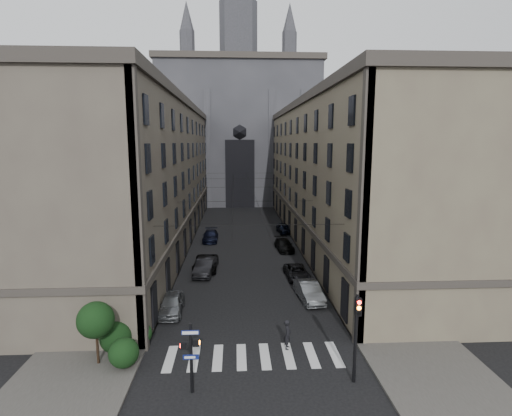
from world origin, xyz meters
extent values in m
plane|color=black|center=(0.00, 0.00, 0.00)|extent=(260.00, 260.00, 0.00)
cube|color=#383533|center=(-10.50, 36.00, 0.07)|extent=(7.00, 80.00, 0.15)
cube|color=#383533|center=(10.50, 36.00, 0.07)|extent=(7.00, 80.00, 0.15)
cube|color=beige|center=(0.00, 5.00, 0.01)|extent=(11.00, 3.20, 0.01)
cube|color=#4B4239|center=(-13.50, 36.00, 9.00)|extent=(13.00, 60.00, 18.00)
cube|color=#38332D|center=(-13.50, 36.00, 18.40)|extent=(13.60, 60.60, 0.90)
cube|color=#38332D|center=(-13.50, 36.00, 4.20)|extent=(13.40, 60.30, 0.50)
cube|color=brown|center=(13.50, 36.00, 9.00)|extent=(13.00, 60.00, 18.00)
cube|color=#38332D|center=(13.50, 36.00, 18.40)|extent=(13.60, 60.60, 0.90)
cube|color=#38332D|center=(13.50, 36.00, 4.20)|extent=(13.40, 60.30, 0.50)
cube|color=#2D2D33|center=(0.00, 75.00, 15.00)|extent=(34.00, 22.00, 30.00)
cube|color=#38332D|center=(0.00, 75.00, 30.50)|extent=(35.00, 23.00, 1.20)
cylinder|color=#2D2D33|center=(0.00, 75.00, 37.00)|extent=(8.40, 8.40, 14.00)
cone|color=#2D2D33|center=(-11.00, 72.00, 36.50)|extent=(3.20, 3.20, 13.00)
cone|color=#2D2D33|center=(11.00, 72.00, 36.50)|extent=(3.20, 3.20, 13.00)
cube|color=black|center=(0.00, 63.95, 7.00)|extent=(6.00, 0.30, 14.00)
cylinder|color=black|center=(-3.50, 1.50, 2.00)|extent=(0.18, 0.18, 4.00)
cube|color=orange|center=(-3.22, 1.50, 2.90)|extent=(0.34, 0.24, 0.38)
cube|color=#FF0C07|center=(-3.88, 1.60, 2.70)|extent=(0.34, 0.24, 0.38)
cube|color=navy|center=(-3.50, 1.37, 3.55)|extent=(0.95, 0.05, 0.24)
cube|color=navy|center=(-3.50, 1.37, 2.15)|extent=(0.85, 0.05, 0.27)
cylinder|color=black|center=(5.60, 2.00, 2.60)|extent=(0.20, 0.20, 5.20)
cube|color=black|center=(5.60, 1.78, 4.60)|extent=(0.34, 0.30, 1.00)
cylinder|color=#FF0C07|center=(5.60, 1.62, 4.92)|extent=(0.22, 0.05, 0.22)
cylinder|color=orange|center=(5.60, 1.62, 4.60)|extent=(0.22, 0.05, 0.22)
cylinder|color=black|center=(5.60, 1.62, 4.28)|extent=(0.22, 0.05, 0.22)
sphere|color=black|center=(-7.80, 4.00, 1.05)|extent=(1.80, 1.80, 1.80)
sphere|color=black|center=(-8.80, 5.80, 1.15)|extent=(2.00, 2.00, 2.00)
sphere|color=black|center=(-7.40, 6.80, 0.85)|extent=(1.40, 1.40, 1.40)
cylinder|color=black|center=(-9.50, 4.50, 1.35)|extent=(0.16, 0.16, 2.40)
sphere|color=black|center=(-9.50, 4.50, 2.95)|extent=(2.20, 2.20, 2.20)
cylinder|color=black|center=(0.00, 10.00, 7.50)|extent=(14.00, 0.03, 0.03)
cylinder|color=black|center=(0.00, 22.00, 7.50)|extent=(14.00, 0.03, 0.03)
cylinder|color=black|center=(0.00, 35.00, 7.50)|extent=(14.00, 0.03, 0.03)
cylinder|color=black|center=(0.00, 48.00, 7.50)|extent=(14.00, 0.03, 0.03)
cylinder|color=black|center=(0.00, 60.00, 7.50)|extent=(14.00, 0.03, 0.03)
cylinder|color=black|center=(-1.30, 36.00, 7.10)|extent=(0.03, 60.00, 0.03)
cylinder|color=black|center=(1.30, 36.00, 7.10)|extent=(0.03, 60.00, 0.03)
imported|color=slate|center=(-6.20, 11.91, 0.77)|extent=(1.93, 4.54, 1.53)
imported|color=black|center=(-4.20, 21.24, 0.82)|extent=(2.33, 5.17, 1.65)
imported|color=black|center=(-4.26, 22.66, 0.74)|extent=(2.60, 5.40, 1.48)
imported|color=black|center=(-4.50, 35.38, 0.72)|extent=(2.04, 4.99, 1.45)
imported|color=slate|center=(5.23, 13.91, 0.79)|extent=(2.15, 4.96, 1.59)
imported|color=black|center=(5.05, 19.56, 0.64)|extent=(2.34, 4.70, 1.28)
imported|color=black|center=(5.07, 30.13, 0.69)|extent=(2.32, 4.89, 1.38)
imported|color=black|center=(6.20, 39.83, 0.72)|extent=(2.15, 4.39, 1.44)
imported|color=black|center=(2.31, 5.89, 1.00)|extent=(0.63, 0.81, 1.99)
camera|label=1|loc=(-1.07, -18.50, 13.47)|focal=28.00mm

